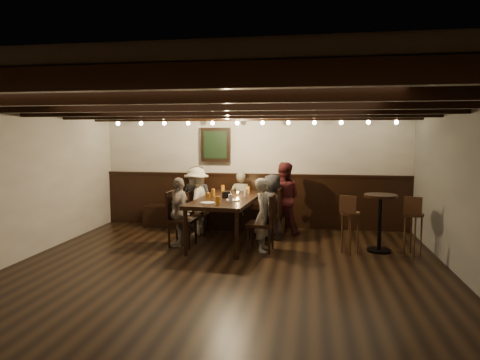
% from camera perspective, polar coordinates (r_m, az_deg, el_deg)
% --- Properties ---
extents(room, '(7.00, 7.00, 7.00)m').
position_cam_1_polar(room, '(7.89, -1.43, -0.40)').
color(room, black).
rests_on(room, ground).
extents(dining_table, '(1.14, 2.26, 0.82)m').
position_cam_1_polar(dining_table, '(7.77, -1.69, -2.86)').
color(dining_table, black).
rests_on(dining_table, floor).
extents(chair_left_near, '(0.42, 0.42, 0.85)m').
position_cam_1_polar(chair_left_near, '(8.49, -5.60, -5.51)').
color(chair_left_near, black).
rests_on(chair_left_near, floor).
extents(chair_left_far, '(0.48, 0.48, 0.98)m').
position_cam_1_polar(chair_left_far, '(7.66, -7.81, -6.52)').
color(chair_left_far, black).
rests_on(chair_left_far, floor).
extents(chair_right_near, '(0.47, 0.47, 0.96)m').
position_cam_1_polar(chair_right_near, '(8.14, 4.07, -5.76)').
color(chair_right_near, black).
rests_on(chair_right_near, floor).
extents(chair_right_far, '(0.47, 0.47, 0.97)m').
position_cam_1_polar(chair_right_far, '(7.28, 2.92, -7.17)').
color(chair_right_far, black).
rests_on(chair_right_far, floor).
extents(person_bench_left, '(0.67, 0.46, 1.32)m').
position_cam_1_polar(person_bench_left, '(8.90, -5.79, -2.37)').
color(person_bench_left, '#2B2B2E').
rests_on(person_bench_left, floor).
extents(person_bench_centre, '(0.46, 0.32, 1.21)m').
position_cam_1_polar(person_bench_centre, '(8.80, 0.08, -2.81)').
color(person_bench_centre, gray).
rests_on(person_bench_centre, floor).
extents(person_bench_right, '(0.73, 0.59, 1.43)m').
position_cam_1_polar(person_bench_right, '(8.48, 5.78, -2.43)').
color(person_bench_right, '#591E21').
rests_on(person_bench_right, floor).
extents(person_left_near, '(0.55, 0.89, 1.33)m').
position_cam_1_polar(person_left_near, '(8.43, -5.83, -2.80)').
color(person_left_near, '#ABA491').
rests_on(person_left_near, floor).
extents(person_left_far, '(0.35, 0.73, 1.22)m').
position_cam_1_polar(person_left_far, '(7.61, -8.05, -4.23)').
color(person_left_far, gray).
rests_on(person_left_far, floor).
extents(person_right_near, '(0.43, 0.62, 1.22)m').
position_cam_1_polar(person_right_near, '(8.08, 4.30, -3.56)').
color(person_right_near, '#28282A').
rests_on(person_right_near, floor).
extents(person_right_far, '(0.33, 0.47, 1.24)m').
position_cam_1_polar(person_right_far, '(7.20, 3.17, -4.67)').
color(person_right_far, gray).
rests_on(person_right_far, floor).
extents(pint_a, '(0.07, 0.07, 0.14)m').
position_cam_1_polar(pint_a, '(8.50, -2.30, -1.16)').
color(pint_a, '#BF7219').
rests_on(pint_a, dining_table).
extents(pint_b, '(0.07, 0.07, 0.14)m').
position_cam_1_polar(pint_b, '(8.32, 1.13, -1.31)').
color(pint_b, '#BF7219').
rests_on(pint_b, dining_table).
extents(pint_c, '(0.07, 0.07, 0.14)m').
position_cam_1_polar(pint_c, '(7.93, -3.60, -1.69)').
color(pint_c, '#BF7219').
rests_on(pint_c, dining_table).
extents(pint_d, '(0.07, 0.07, 0.14)m').
position_cam_1_polar(pint_d, '(7.88, 0.79, -1.73)').
color(pint_d, silver).
rests_on(pint_d, dining_table).
extents(pint_e, '(0.07, 0.07, 0.14)m').
position_cam_1_polar(pint_e, '(7.39, -4.25, -2.26)').
color(pint_e, '#BF7219').
rests_on(pint_e, dining_table).
extents(pint_f, '(0.07, 0.07, 0.14)m').
position_cam_1_polar(pint_f, '(7.18, -1.29, -2.49)').
color(pint_f, silver).
rests_on(pint_f, dining_table).
extents(pint_g, '(0.07, 0.07, 0.14)m').
position_cam_1_polar(pint_g, '(6.98, -3.00, -2.74)').
color(pint_g, '#BF7219').
rests_on(pint_g, dining_table).
extents(plate_near, '(0.24, 0.24, 0.01)m').
position_cam_1_polar(plate_near, '(7.14, -4.32, -3.05)').
color(plate_near, white).
rests_on(plate_near, dining_table).
extents(plate_far, '(0.24, 0.24, 0.01)m').
position_cam_1_polar(plate_far, '(7.43, -0.95, -2.68)').
color(plate_far, white).
rests_on(plate_far, dining_table).
extents(condiment_caddy, '(0.15, 0.10, 0.12)m').
position_cam_1_polar(condiment_caddy, '(7.71, -1.79, -1.98)').
color(condiment_caddy, black).
rests_on(condiment_caddy, dining_table).
extents(candle, '(0.05, 0.05, 0.05)m').
position_cam_1_polar(candle, '(8.02, -0.31, -1.91)').
color(candle, beige).
rests_on(candle, dining_table).
extents(high_top_table, '(0.55, 0.55, 0.97)m').
position_cam_1_polar(high_top_table, '(7.54, 18.18, -4.35)').
color(high_top_table, black).
rests_on(high_top_table, floor).
extents(bar_stool_left, '(0.34, 0.36, 0.98)m').
position_cam_1_polar(bar_stool_left, '(7.33, 14.44, -6.70)').
color(bar_stool_left, '#3C2113').
rests_on(bar_stool_left, floor).
extents(bar_stool_right, '(0.34, 0.35, 0.98)m').
position_cam_1_polar(bar_stool_right, '(7.53, 22.06, -6.60)').
color(bar_stool_right, '#3C2113').
rests_on(bar_stool_right, floor).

